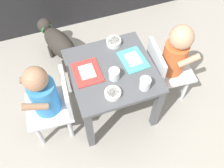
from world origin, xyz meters
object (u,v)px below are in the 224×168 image
at_px(dining_table, 112,78).
at_px(water_cup_right, 145,84).
at_px(veggie_bowl_near, 113,93).
at_px(dog, 58,42).
at_px(seated_child_right, 173,56).
at_px(water_cup_left, 114,75).
at_px(seated_child_left, 46,96).
at_px(food_tray_right, 133,60).
at_px(cereal_bowl_left_side, 114,42).
at_px(food_tray_left, 87,72).

distance_m(dining_table, water_cup_right, 0.26).
relative_size(dining_table, veggie_bowl_near, 5.48).
xyz_separation_m(dog, veggie_bowl_near, (0.19, -0.75, 0.25)).
xyz_separation_m(seated_child_right, water_cup_left, (-0.43, -0.06, 0.06)).
bearing_deg(dog, seated_child_right, -41.05).
height_order(dog, veggie_bowl_near, veggie_bowl_near).
bearing_deg(seated_child_right, veggie_bowl_near, -160.70).
bearing_deg(water_cup_left, seated_child_left, 174.65).
height_order(dining_table, food_tray_right, food_tray_right).
bearing_deg(seated_child_left, water_cup_right, -16.31).
distance_m(seated_child_left, veggie_bowl_near, 0.40).
distance_m(dining_table, seated_child_right, 0.42).
bearing_deg(seated_child_right, food_tray_right, 173.16).
bearing_deg(veggie_bowl_near, cereal_bowl_left_side, 69.49).
bearing_deg(food_tray_right, dog, 125.81).
distance_m(seated_child_right, veggie_bowl_near, 0.51).
xyz_separation_m(food_tray_right, water_cup_right, (-0.02, -0.21, 0.03)).
distance_m(dining_table, food_tray_left, 0.18).
bearing_deg(water_cup_left, food_tray_right, 29.24).
xyz_separation_m(seated_child_right, water_cup_right, (-0.29, -0.18, 0.06)).
relative_size(food_tray_left, water_cup_left, 2.86).
bearing_deg(food_tray_left, dog, 99.99).
bearing_deg(veggie_bowl_near, dog, 104.20).
distance_m(water_cup_left, cereal_bowl_left_side, 0.27).
bearing_deg(seated_child_right, dog, 138.95).
distance_m(seated_child_right, water_cup_right, 0.34).
relative_size(dog, water_cup_right, 6.18).
distance_m(seated_child_left, water_cup_left, 0.42).
bearing_deg(food_tray_left, dining_table, -10.07).
height_order(water_cup_left, cereal_bowl_left_side, water_cup_left).
distance_m(food_tray_right, water_cup_right, 0.21).
relative_size(food_tray_right, water_cup_left, 2.97).
bearing_deg(water_cup_right, dining_table, 125.78).
bearing_deg(food_tray_right, food_tray_left, -180.00).
distance_m(water_cup_left, water_cup_right, 0.19).
bearing_deg(seated_child_left, dog, 73.77).
bearing_deg(water_cup_left, veggie_bowl_near, -113.46).
relative_size(seated_child_left, seated_child_right, 0.99).
bearing_deg(food_tray_right, water_cup_left, -150.76).
height_order(dining_table, water_cup_left, water_cup_left).
relative_size(dining_table, food_tray_left, 2.69).
height_order(dog, food_tray_left, food_tray_left).
distance_m(seated_child_right, food_tray_right, 0.27).
xyz_separation_m(water_cup_right, veggie_bowl_near, (-0.19, 0.01, -0.02)).
relative_size(dining_table, seated_child_left, 0.81).
bearing_deg(water_cup_right, dog, 116.54).
bearing_deg(seated_child_left, food_tray_left, 10.43).
bearing_deg(dog, cereal_bowl_left_side, -49.04).
bearing_deg(seated_child_left, water_cup_left, -5.35).
bearing_deg(food_tray_right, water_cup_right, -94.29).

